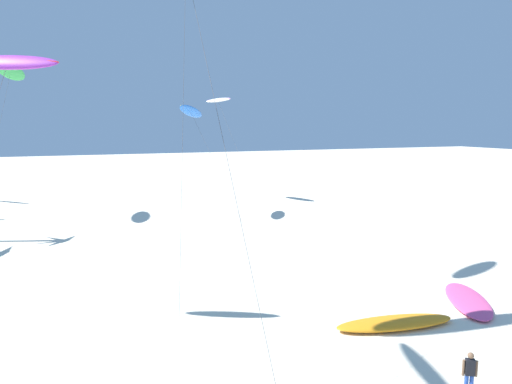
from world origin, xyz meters
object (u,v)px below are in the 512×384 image
Objects in this scene: grounded_kite_2 at (395,323)px; person_far_watcher at (470,373)px; flying_kite_7 at (218,100)px; grounded_kite_0 at (468,300)px; flying_kite_9 at (7,63)px; flying_kite_2 at (11,71)px; flying_kite_6 at (191,112)px.

person_far_watcher reaches higher than grounded_kite_2.
grounded_kite_0 is (1.89, -36.81, -11.97)m from flying_kite_7.
grounded_kite_0 is (21.19, -6.62, -11.80)m from flying_kite_9.
grounded_kite_2 is at bearing -62.14° from flying_kite_2.
flying_kite_2 is at bearing 95.09° from flying_kite_9.
flying_kite_6 is (16.17, -5.39, -3.77)m from flying_kite_2.
flying_kite_2 is 1.23× the size of flying_kite_9.
person_far_watcher is at bearing -88.76° from flying_kite_6.
flying_kite_2 is 9.54× the size of person_far_watcher.
flying_kite_2 is 43.35m from grounded_kite_0.
grounded_kite_2 is (-5.40, -0.90, 0.05)m from grounded_kite_0.
flying_kite_2 is 2.60× the size of grounded_kite_2.
person_far_watcher is at bearing -136.58° from grounded_kite_0.
flying_kite_7 is 2.13× the size of grounded_kite_2.
flying_kite_6 is at bearing -18.42° from flying_kite_2.
grounded_kite_2 is at bearing -170.51° from grounded_kite_0.
person_far_watcher reaches higher than grounded_kite_0.
flying_kite_9 reaches higher than grounded_kite_0.
grounded_kite_2 is at bearing 76.80° from person_far_watcher.
flying_kite_6 is at bearing 104.78° from grounded_kite_0.
flying_kite_7 is 44.82m from person_far_watcher.
flying_kite_9 is at bearing -122.63° from flying_kite_6.
grounded_kite_0 is (7.42, -28.13, -10.34)m from flying_kite_6.
person_far_watcher is (16.92, -39.83, -13.38)m from flying_kite_2.
flying_kite_6 is 35.77m from person_far_watcher.
grounded_kite_2 is 3.66× the size of person_far_watcher.
person_far_watcher is at bearing -41.68° from flying_kite_9.
flying_kite_2 is 22.06m from flying_kite_7.
flying_kite_9 is 22.38m from person_far_watcher.
flying_kite_7 is 2.28× the size of grounded_kite_0.
person_far_watcher is at bearing -96.34° from flying_kite_7.
grounded_kite_0 is (23.59, -33.51, -14.11)m from flying_kite_2.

